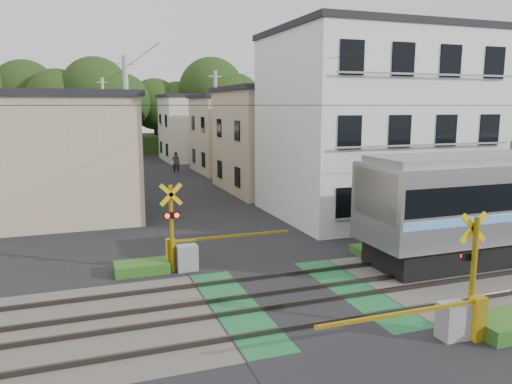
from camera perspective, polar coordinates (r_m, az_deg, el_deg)
name	(u,v)px	position (r m, az deg, el deg)	size (l,w,h in m)	color
ground	(297,299)	(15.02, 4.71, -12.04)	(120.00, 120.00, 0.00)	black
track_bed	(297,297)	(15.00, 4.71, -11.91)	(120.00, 120.00, 0.14)	#47423A
crossing_signal_near	(458,311)	(13.26, 22.13, -12.51)	(4.74, 0.65, 3.09)	#E4B50C
crossing_signal_far	(184,250)	(17.33, -8.23, -6.61)	(4.74, 0.65, 3.09)	#E4B50C
apartment_block	(373,124)	(26.40, 13.23, 7.57)	(10.20, 8.36, 9.30)	silver
houses_row	(160,137)	(39.12, -10.87, 6.25)	(22.07, 31.35, 6.80)	tan
tree_hill	(121,107)	(61.65, -15.18, 9.37)	(40.00, 12.43, 11.38)	#1E3511
catenary	(468,165)	(17.46, 23.10, 2.82)	(60.00, 5.04, 7.00)	#2D2D33
utility_poles	(148,127)	(36.01, -12.24, 7.24)	(7.90, 42.00, 8.00)	#A5A5A0
pedestrian	(176,163)	(41.83, -9.14, 3.33)	(0.68, 0.44, 1.85)	#262B30
weed_patches	(351,286)	(15.65, 10.83, -10.55)	(10.25, 8.80, 0.40)	#2D5E1E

